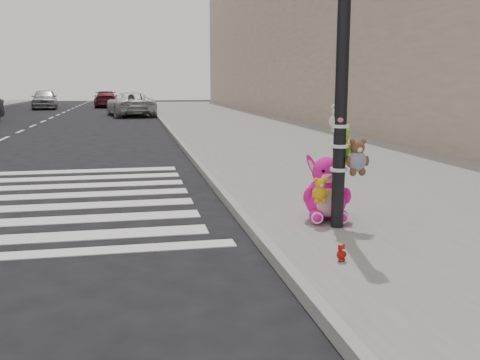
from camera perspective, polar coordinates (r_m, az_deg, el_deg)
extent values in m
plane|color=black|center=(4.92, -11.31, -13.50)|extent=(120.00, 120.00, 0.00)
cube|color=slate|center=(15.45, 7.37, 3.14)|extent=(7.00, 80.00, 0.14)
cube|color=gray|center=(14.71, -5.48, 2.82)|extent=(0.12, 80.00, 0.15)
cube|color=#BAA28E|center=(26.82, 12.10, 16.55)|extent=(5.00, 60.00, 10.00)
cylinder|color=black|center=(6.81, 10.84, 11.56)|extent=(0.16, 0.16, 4.00)
cylinder|color=white|center=(6.89, 10.49, 1.12)|extent=(0.22, 0.22, 0.04)
cylinder|color=white|center=(6.85, 10.57, 3.59)|extent=(0.22, 0.22, 0.04)
cylinder|color=white|center=(6.82, 10.64, 5.68)|extent=(0.22, 0.22, 0.04)
ellipsoid|color=#EE149B|center=(7.11, 8.11, -4.01)|extent=(0.25, 0.34, 0.17)
ellipsoid|color=#EE149B|center=(7.17, 10.73, -3.99)|extent=(0.25, 0.34, 0.17)
ellipsoid|color=#EE149B|center=(7.34, 9.16, -1.93)|extent=(0.67, 0.61, 0.58)
ellipsoid|color=#F9BFD1|center=(7.15, 9.40, -2.41)|extent=(0.34, 0.18, 0.38)
sphere|color=#EE149B|center=(7.27, 9.25, 0.89)|extent=(0.48, 0.48, 0.40)
ellipsoid|color=#EE149B|center=(7.25, 7.81, 1.34)|extent=(0.29, 0.14, 0.40)
ellipsoid|color=#EE149B|center=(7.31, 10.65, 1.33)|extent=(0.29, 0.14, 0.40)
imported|color=silver|center=(33.45, -11.62, 7.93)|extent=(3.19, 5.49, 1.44)
imported|color=#5B1A24|center=(46.33, -14.11, 8.36)|extent=(2.05, 4.69, 1.34)
imported|color=#ACACB1|center=(44.43, -20.12, 8.11)|extent=(2.28, 4.70, 1.54)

